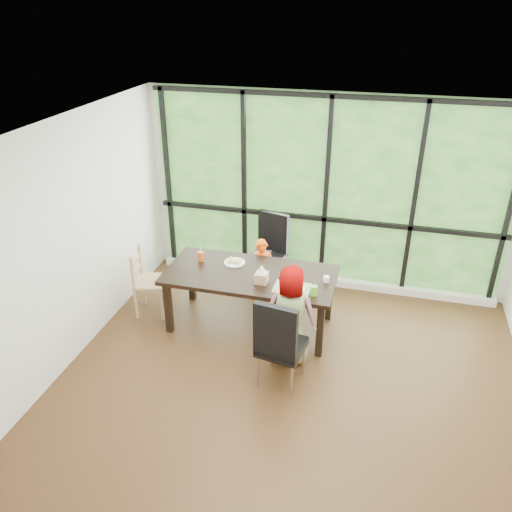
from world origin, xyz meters
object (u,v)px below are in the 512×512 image
child_older (290,315)px  plate_near (295,289)px  chair_window_leather (266,253)px  orange_cup (201,256)px  chair_interior_leather (282,341)px  plate_far (235,263)px  dining_table (250,299)px  green_cup (314,291)px  child_toddler (262,271)px  chair_end_beech (151,282)px  tissue_box (262,278)px  white_mug (326,279)px

child_older → plate_near: size_ratio=5.22×
chair_window_leather → orange_cup: chair_window_leather is taller
chair_interior_leather → plate_far: chair_interior_leather is taller
dining_table → orange_cup: orange_cup is taller
dining_table → green_cup: 0.98m
child_toddler → orange_cup: 0.89m
chair_end_beech → orange_cup: chair_end_beech is taller
dining_table → plate_near: bearing=-21.1°
green_cup → orange_cup: bearing=163.0°
chair_interior_leather → tissue_box: size_ratio=7.38×
dining_table → chair_end_beech: chair_end_beech is taller
chair_interior_leather → tissue_box: bearing=-52.7°
child_older → plate_near: bearing=-89.3°
green_cup → tissue_box: (-0.64, 0.13, 0.00)m
chair_window_leather → white_mug: (0.96, -0.95, 0.25)m
plate_far → chair_window_leather: bearing=74.0°
chair_end_beech → plate_far: bearing=-88.4°
chair_window_leather → chair_end_beech: 1.64m
green_cup → dining_table: bearing=159.8°
green_cup → tissue_box: 0.65m
white_mug → green_cup: bearing=-105.5°
green_cup → chair_interior_leather: bearing=-109.2°
dining_table → plate_near: size_ratio=9.02×
plate_far → orange_cup: size_ratio=2.17×
dining_table → green_cup: bearing=-20.2°
plate_far → plate_near: (0.86, -0.43, -0.00)m
chair_end_beech → tissue_box: bearing=-106.2°
green_cup → tissue_box: bearing=168.8°
child_older → chair_end_beech: bearing=-16.8°
chair_window_leather → green_cup: 1.57m
child_toddler → chair_end_beech: bearing=-166.5°
tissue_box → plate_far: bearing=139.9°
child_older → plate_far: bearing=-42.6°
chair_end_beech → plate_far: (1.07, 0.23, 0.31)m
chair_window_leather → chair_interior_leather: bearing=-55.4°
chair_end_beech → chair_interior_leather: bearing=-126.1°
chair_window_leather → orange_cup: (-0.65, -0.82, 0.27)m
child_older → tissue_box: (-0.42, 0.37, 0.21)m
chair_end_beech → child_older: child_older is taller
green_cup → tissue_box: tissue_box is taller
dining_table → child_toddler: size_ratio=2.26×
child_older → plate_far: size_ratio=4.50×
chair_interior_leather → chair_end_beech: size_ratio=1.20×
plate_far → dining_table: bearing=-37.6°
white_mug → plate_far: bearing=171.8°
child_older → green_cup: 0.39m
plate_near → white_mug: size_ratio=3.16×
chair_window_leather → child_toddler: size_ratio=1.18×
child_toddler → white_mug: child_toddler is taller
chair_end_beech → dining_table: bearing=-99.4°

